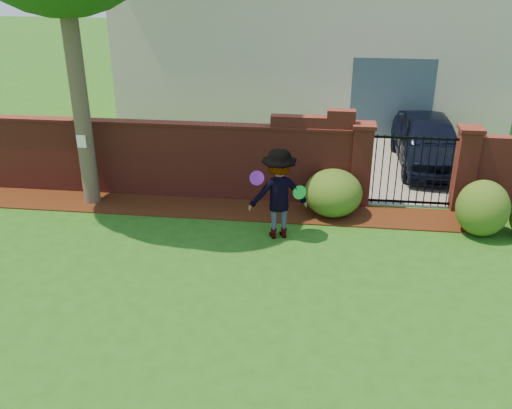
# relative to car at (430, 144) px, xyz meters

# --- Properties ---
(ground) EXTENTS (80.00, 80.00, 0.01)m
(ground) POSITION_rel_car_xyz_m (-4.29, -6.53, -0.69)
(ground) COLOR #1F5214
(ground) RESTS_ON ground
(mulch_bed) EXTENTS (11.10, 1.08, 0.03)m
(mulch_bed) POSITION_rel_car_xyz_m (-5.24, -3.19, -0.67)
(mulch_bed) COLOR #341709
(mulch_bed) RESTS_ON ground
(brick_wall) EXTENTS (8.70, 0.31, 2.16)m
(brick_wall) POSITION_rel_car_xyz_m (-6.30, -2.53, 0.25)
(brick_wall) COLOR maroon
(brick_wall) RESTS_ON ground
(pillar_left) EXTENTS (0.50, 0.50, 1.88)m
(pillar_left) POSITION_rel_car_xyz_m (-1.89, -2.53, 0.27)
(pillar_left) COLOR maroon
(pillar_left) RESTS_ON ground
(pillar_right) EXTENTS (0.50, 0.50, 1.88)m
(pillar_right) POSITION_rel_car_xyz_m (0.31, -2.53, 0.27)
(pillar_right) COLOR maroon
(pillar_right) RESTS_ON ground
(iron_gate) EXTENTS (1.78, 0.03, 1.60)m
(iron_gate) POSITION_rel_car_xyz_m (-0.79, -2.53, 0.17)
(iron_gate) COLOR black
(iron_gate) RESTS_ON ground
(driveway) EXTENTS (3.20, 8.00, 0.01)m
(driveway) POSITION_rel_car_xyz_m (-0.79, 1.47, -0.68)
(driveway) COLOR gray
(driveway) RESTS_ON ground
(house) EXTENTS (12.40, 6.40, 6.30)m
(house) POSITION_rel_car_xyz_m (-3.28, 5.47, 2.48)
(house) COLOR beige
(house) RESTS_ON ground
(car) EXTENTS (1.68, 4.03, 1.36)m
(car) POSITION_rel_car_xyz_m (0.00, 0.00, 0.00)
(car) COLOR black
(car) RESTS_ON ground
(paper_notice) EXTENTS (0.20, 0.01, 0.28)m
(paper_notice) POSITION_rel_car_xyz_m (-7.89, -3.32, 0.82)
(paper_notice) COLOR white
(paper_notice) RESTS_ON tree
(shrub_left) EXTENTS (1.24, 1.24, 1.01)m
(shrub_left) POSITION_rel_car_xyz_m (-2.47, -3.14, -0.17)
(shrub_left) COLOR #275018
(shrub_left) RESTS_ON ground
(shrub_middle) EXTENTS (1.04, 1.04, 1.14)m
(shrub_middle) POSITION_rel_car_xyz_m (0.47, -3.70, -0.11)
(shrub_middle) COLOR #275018
(shrub_middle) RESTS_ON ground
(man) EXTENTS (1.32, 0.98, 1.82)m
(man) POSITION_rel_car_xyz_m (-3.55, -4.31, 0.23)
(man) COLOR gray
(man) RESTS_ON ground
(frisbee_purple) EXTENTS (0.29, 0.16, 0.28)m
(frisbee_purple) POSITION_rel_car_xyz_m (-3.95, -4.51, 0.64)
(frisbee_purple) COLOR purple
(frisbee_purple) RESTS_ON man
(frisbee_green) EXTENTS (0.27, 0.17, 0.27)m
(frisbee_green) POSITION_rel_car_xyz_m (-3.15, -4.31, 0.30)
(frisbee_green) COLOR green
(frisbee_green) RESTS_ON man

